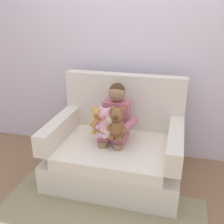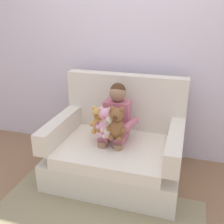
{
  "view_description": "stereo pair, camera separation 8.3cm",
  "coord_description": "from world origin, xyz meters",
  "px_view_note": "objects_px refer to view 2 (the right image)",
  "views": [
    {
      "loc": [
        0.56,
        -2.28,
        1.69
      ],
      "look_at": [
        -0.02,
        -0.05,
        0.76
      ],
      "focal_mm": 42.06,
      "sensor_mm": 36.0,
      "label": 1
    },
    {
      "loc": [
        0.64,
        -2.26,
        1.69
      ],
      "look_at": [
        -0.02,
        -0.05,
        0.76
      ],
      "focal_mm": 42.06,
      "sensor_mm": 36.0,
      "label": 2
    }
  ],
  "objects_px": {
    "armchair": "(117,149)",
    "plush_brown": "(117,124)",
    "seated_child": "(116,120)",
    "plush_honey": "(98,121)",
    "plush_cream": "(108,126)",
    "plush_pink": "(105,123)"
  },
  "relations": [
    {
      "from": "plush_cream",
      "to": "plush_pink",
      "type": "bearing_deg",
      "value": 160.18
    },
    {
      "from": "plush_honey",
      "to": "plush_cream",
      "type": "relative_size",
      "value": 1.15
    },
    {
      "from": "seated_child",
      "to": "plush_brown",
      "type": "height_order",
      "value": "seated_child"
    },
    {
      "from": "plush_cream",
      "to": "plush_pink",
      "type": "xyz_separation_m",
      "value": [
        -0.03,
        0.02,
        0.03
      ]
    },
    {
      "from": "armchair",
      "to": "plush_brown",
      "type": "relative_size",
      "value": 4.02
    },
    {
      "from": "seated_child",
      "to": "plush_pink",
      "type": "height_order",
      "value": "seated_child"
    },
    {
      "from": "seated_child",
      "to": "plush_pink",
      "type": "relative_size",
      "value": 2.73
    },
    {
      "from": "armchair",
      "to": "plush_brown",
      "type": "xyz_separation_m",
      "value": [
        0.04,
        -0.17,
        0.36
      ]
    },
    {
      "from": "plush_honey",
      "to": "plush_cream",
      "type": "height_order",
      "value": "plush_honey"
    },
    {
      "from": "seated_child",
      "to": "plush_honey",
      "type": "xyz_separation_m",
      "value": [
        -0.14,
        -0.12,
        0.03
      ]
    },
    {
      "from": "plush_cream",
      "to": "plush_brown",
      "type": "distance_m",
      "value": 0.09
    },
    {
      "from": "armchair",
      "to": "plush_cream",
      "type": "bearing_deg",
      "value": -104.81
    },
    {
      "from": "armchair",
      "to": "plush_honey",
      "type": "height_order",
      "value": "armchair"
    },
    {
      "from": "plush_honey",
      "to": "plush_brown",
      "type": "xyz_separation_m",
      "value": [
        0.21,
        -0.07,
        0.02
      ]
    },
    {
      "from": "seated_child",
      "to": "armchair",
      "type": "bearing_deg",
      "value": -37.16
    },
    {
      "from": "plush_brown",
      "to": "plush_pink",
      "type": "relative_size",
      "value": 1.08
    },
    {
      "from": "seated_child",
      "to": "plush_cream",
      "type": "bearing_deg",
      "value": -90.12
    },
    {
      "from": "plush_pink",
      "to": "armchair",
      "type": "bearing_deg",
      "value": 83.47
    },
    {
      "from": "seated_child",
      "to": "plush_pink",
      "type": "xyz_separation_m",
      "value": [
        -0.05,
        -0.17,
        0.04
      ]
    },
    {
      "from": "armchair",
      "to": "seated_child",
      "type": "distance_m",
      "value": 0.31
    },
    {
      "from": "seated_child",
      "to": "plush_honey",
      "type": "height_order",
      "value": "seated_child"
    },
    {
      "from": "armchair",
      "to": "plush_cream",
      "type": "height_order",
      "value": "armchair"
    }
  ]
}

